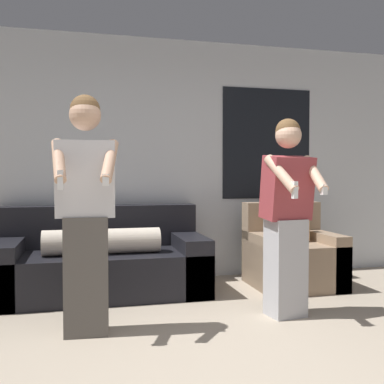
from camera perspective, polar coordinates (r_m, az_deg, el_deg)
The scene contains 5 objects.
wall_back at distance 5.10m, azimuth -3.69°, elevation 4.16°, with size 6.62×0.07×2.70m.
couch at distance 4.59m, azimuth -11.40°, elevation -8.83°, with size 2.03×0.95×0.85m.
armchair at distance 4.91m, azimuth 12.57°, elevation -7.98°, with size 0.86×0.82×0.87m.
person_left at distance 3.37m, azimuth -13.32°, elevation -2.47°, with size 0.49×0.48×1.75m.
person_right at distance 3.79m, azimuth 11.98°, elevation -2.96°, with size 0.45×0.51×1.63m.
Camera 1 is at (-0.87, -2.26, 1.16)m, focal length 42.00 mm.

